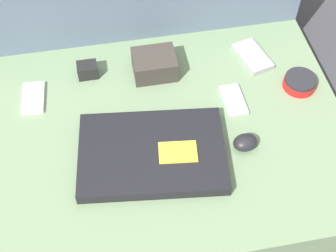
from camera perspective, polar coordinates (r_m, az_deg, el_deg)
ground_plane at (r=1.27m, az=0.00°, el=-3.87°), size 8.00×8.00×0.00m
couch_seat at (r=1.22m, az=0.00°, el=-2.29°), size 0.91×0.68×0.12m
laptop at (r=1.12m, az=-1.94°, el=-3.32°), size 0.37×0.27×0.03m
computer_mouse at (r=1.14m, az=9.41°, el=-1.99°), size 0.07×0.05×0.04m
speaker_puck at (r=1.30m, az=15.78°, el=5.15°), size 0.09×0.09×0.03m
phone_silver at (r=1.35m, az=10.27°, el=8.37°), size 0.10×0.14×0.01m
phone_black at (r=1.28m, az=-16.11°, el=3.30°), size 0.06×0.11×0.01m
phone_small at (r=1.24m, az=7.98°, el=3.16°), size 0.06×0.10×0.01m
camera_pouch at (r=1.28m, az=-1.48°, el=7.54°), size 0.12×0.09×0.06m
charger_brick at (r=1.30m, az=-9.78°, el=6.74°), size 0.05×0.04×0.04m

